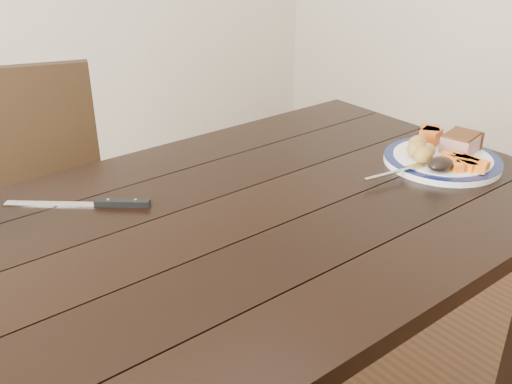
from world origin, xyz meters
TOP-DOWN VIEW (x-y plane):
  - dining_table at (0.00, 0.00)m, footprint 1.60×0.90m
  - chair_far at (-0.17, 0.73)m, footprint 0.54×0.54m
  - dinner_plate at (0.62, -0.10)m, footprint 0.29×0.29m
  - plate_rim at (0.62, -0.10)m, footprint 0.29×0.29m
  - pork_slice at (0.68, -0.11)m, footprint 0.11×0.09m
  - roasted_potatoes at (0.57, -0.07)m, footprint 0.10×0.10m
  - carrot_batons at (0.60, -0.17)m, footprint 0.09×0.12m
  - pumpkin_wedges at (0.67, -0.02)m, footprint 0.08×0.08m
  - dark_mushroom at (0.53, -0.15)m, footprint 0.07×0.05m
  - fork at (0.46, -0.10)m, footprint 0.18×0.05m
  - carving_knife at (-0.16, 0.21)m, footprint 0.26×0.22m

SIDE VIEW (x-z plane):
  - chair_far at x=-0.17m, z-range 0.06..0.99m
  - dining_table at x=0.00m, z-range 0.28..1.03m
  - carving_knife at x=-0.16m, z-range 0.75..0.76m
  - dinner_plate at x=0.62m, z-range 0.75..0.77m
  - plate_rim at x=0.62m, z-range 0.75..0.78m
  - fork at x=0.46m, z-range 0.77..0.77m
  - carrot_batons at x=0.60m, z-range 0.77..0.79m
  - dark_mushroom at x=0.53m, z-range 0.77..0.80m
  - pumpkin_wedges at x=0.67m, z-range 0.77..0.81m
  - pork_slice at x=0.68m, z-range 0.77..0.81m
  - roasted_potatoes at x=0.57m, z-range 0.77..0.81m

